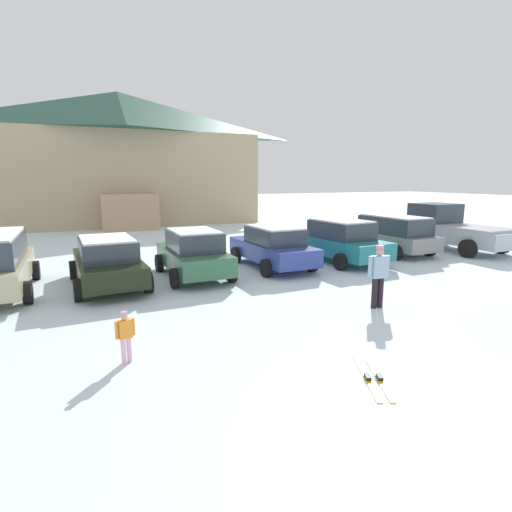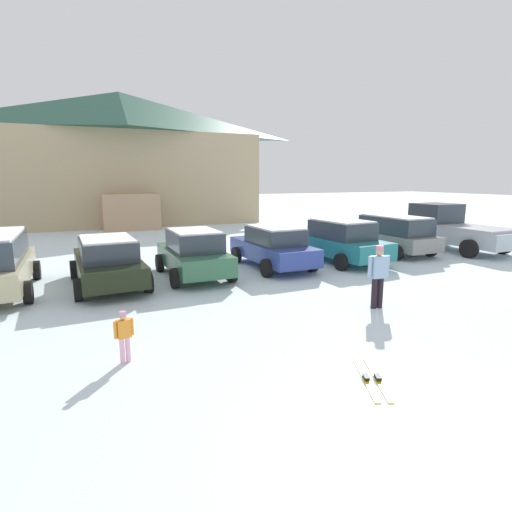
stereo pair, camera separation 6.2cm
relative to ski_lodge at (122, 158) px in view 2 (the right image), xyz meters
name	(u,v)px [view 2 (the right image)]	position (x,y,z in m)	size (l,w,h in m)	color
ground	(474,486)	(0.27, -29.63, -4.88)	(160.00, 160.00, 0.00)	silver
ski_lodge	(122,158)	(0.00, 0.00, 0.00)	(20.12, 9.62, 9.61)	tan
parked_black_sedan	(108,261)	(-2.72, -18.99, -4.07)	(2.27, 4.54, 1.58)	black
parked_green_coupe	(194,253)	(0.08, -18.95, -4.04)	(2.12, 4.06, 1.66)	#326646
parked_blue_hatchback	(273,246)	(3.26, -18.71, -4.06)	(2.15, 4.42, 1.60)	#2E4398
parked_teal_hatchback	(339,240)	(6.25, -18.77, -4.01)	(2.46, 4.82, 1.73)	#21797E
parked_grey_wagon	(394,233)	(9.58, -18.36, -3.95)	(2.17, 4.16, 1.73)	gray
pickup_truck	(450,228)	(12.94, -18.53, -3.88)	(2.51, 5.76, 2.15)	#AEBBC6
skier_child_in_orange_jacket	(124,334)	(-2.89, -24.84, -4.32)	(0.36, 0.19, 0.99)	#EDABCA
skier_adult_in_blue_parka	(378,273)	(3.54, -24.25, -3.94)	(0.62, 0.29, 1.67)	black
pair_of_skis	(371,378)	(0.85, -27.23, -4.86)	(0.94, 1.56, 0.08)	yellow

